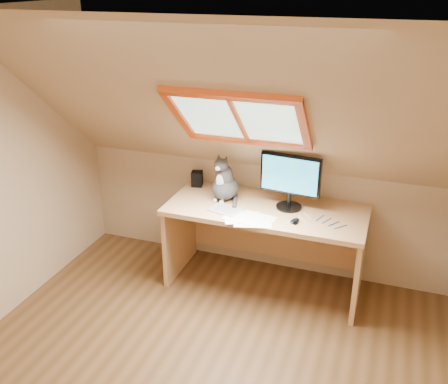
% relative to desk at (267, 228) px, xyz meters
% --- Properties ---
extents(room_shell, '(3.52, 3.52, 2.41)m').
position_rel_desk_xyz_m(room_shell, '(-0.14, -1.54, 0.89)').
color(room_shell, tan).
rests_on(room_shell, ground).
extents(desk, '(1.70, 0.74, 0.77)m').
position_rel_desk_xyz_m(desk, '(0.00, 0.00, 0.00)').
color(desk, tan).
rests_on(desk, ground).
extents(monitor, '(0.51, 0.22, 0.47)m').
position_rel_desk_xyz_m(monitor, '(0.18, -0.02, 0.50)').
color(monitor, black).
rests_on(monitor, desk).
extents(cat, '(0.29, 0.33, 0.43)m').
position_rel_desk_xyz_m(cat, '(-0.39, -0.02, 0.38)').
color(cat, '#423D3A').
rests_on(cat, desk).
extents(desk_speaker, '(0.12, 0.12, 0.14)m').
position_rel_desk_xyz_m(desk_speaker, '(-0.74, 0.18, 0.30)').
color(desk_speaker, black).
rests_on(desk_speaker, desk).
extents(graphics_tablet, '(0.29, 0.24, 0.01)m').
position_rel_desk_xyz_m(graphics_tablet, '(-0.31, -0.24, 0.24)').
color(graphics_tablet, '#B2B2B7').
rests_on(graphics_tablet, desk).
extents(mouse, '(0.09, 0.12, 0.03)m').
position_rel_desk_xyz_m(mouse, '(0.29, -0.27, 0.25)').
color(mouse, black).
rests_on(mouse, desk).
extents(papers, '(0.35, 0.30, 0.01)m').
position_rel_desk_xyz_m(papers, '(-0.11, -0.33, 0.23)').
color(papers, white).
rests_on(papers, desk).
extents(cables, '(0.51, 0.26, 0.01)m').
position_rel_desk_xyz_m(cables, '(0.46, -0.19, 0.24)').
color(cables, silver).
rests_on(cables, desk).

